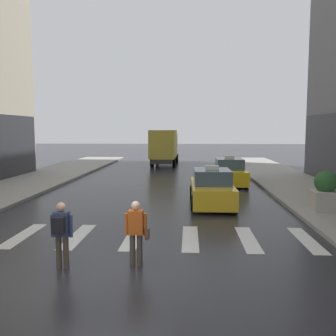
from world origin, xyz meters
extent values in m
plane|color=#26262B|center=(0.00, 0.00, 0.00)|extent=(160.00, 160.00, 0.00)
cube|color=silver|center=(-3.60, 3.00, 0.00)|extent=(0.50, 2.80, 0.01)
cube|color=silver|center=(-1.80, 3.00, 0.00)|extent=(0.50, 2.80, 0.01)
cube|color=silver|center=(0.00, 3.00, 0.00)|extent=(0.50, 2.80, 0.01)
cube|color=silver|center=(1.80, 3.00, 0.00)|extent=(0.50, 2.80, 0.01)
cube|color=silver|center=(3.60, 3.00, 0.00)|extent=(0.50, 2.80, 0.01)
cube|color=silver|center=(5.40, 3.00, 0.00)|extent=(0.50, 2.80, 0.01)
cube|color=gold|center=(2.78, 8.30, 0.56)|extent=(1.86, 4.52, 0.84)
cube|color=#384C5B|center=(2.79, 8.20, 1.30)|extent=(1.63, 2.12, 0.64)
cube|color=silver|center=(2.79, 8.20, 1.71)|extent=(0.60, 0.25, 0.18)
cylinder|color=black|center=(1.91, 9.64, 0.33)|extent=(0.23, 0.66, 0.66)
cylinder|color=black|center=(3.62, 9.67, 0.33)|extent=(0.23, 0.66, 0.66)
cylinder|color=black|center=(1.95, 6.94, 0.33)|extent=(0.23, 0.66, 0.66)
cylinder|color=black|center=(3.66, 6.97, 0.33)|extent=(0.23, 0.66, 0.66)
cube|color=#F2EAB2|center=(2.12, 10.57, 0.60)|extent=(0.20, 0.04, 0.14)
cube|color=#F2EAB2|center=(3.38, 10.58, 0.60)|extent=(0.20, 0.04, 0.14)
cube|color=yellow|center=(4.24, 14.68, 0.56)|extent=(1.86, 4.52, 0.84)
cube|color=#384C5B|center=(4.24, 14.58, 1.30)|extent=(1.63, 2.12, 0.64)
cube|color=silver|center=(4.24, 14.58, 1.71)|extent=(0.60, 0.25, 0.18)
cylinder|color=black|center=(3.37, 16.02, 0.33)|extent=(0.23, 0.66, 0.66)
cylinder|color=black|center=(5.08, 16.04, 0.33)|extent=(0.23, 0.66, 0.66)
cylinder|color=black|center=(3.41, 13.32, 0.33)|extent=(0.23, 0.66, 0.66)
cylinder|color=black|center=(5.12, 13.34, 0.33)|extent=(0.23, 0.66, 0.66)
cube|color=#F2EAB2|center=(3.58, 16.94, 0.60)|extent=(0.20, 0.04, 0.14)
cube|color=#F2EAB2|center=(4.84, 16.96, 0.60)|extent=(0.20, 0.04, 0.14)
cube|color=#2D2D2D|center=(-0.57, 26.21, 0.65)|extent=(1.94, 6.64, 0.40)
cube|color=silver|center=(-0.50, 29.51, 1.90)|extent=(2.14, 1.84, 2.10)
cube|color=#384C5B|center=(-0.48, 30.43, 2.27)|extent=(1.89, 0.08, 0.95)
cube|color=gold|center=(-0.58, 25.31, 2.10)|extent=(2.30, 4.85, 2.50)
cylinder|color=black|center=(-1.50, 29.33, 0.45)|extent=(0.30, 0.91, 0.90)
cylinder|color=black|center=(0.50, 29.29, 0.45)|extent=(0.30, 0.91, 0.90)
cylinder|color=black|center=(-1.60, 24.79, 0.45)|extent=(0.30, 0.91, 0.90)
cylinder|color=black|center=(0.40, 24.75, 0.45)|extent=(0.30, 0.91, 0.90)
cylinder|color=#473D33|center=(-1.44, 0.29, 0.41)|extent=(0.14, 0.14, 0.82)
cylinder|color=#473D33|center=(-1.26, 0.29, 0.41)|extent=(0.14, 0.14, 0.82)
cube|color=#2D3856|center=(-1.35, 0.29, 1.12)|extent=(0.36, 0.24, 0.60)
sphere|color=tan|center=(-1.35, 0.29, 1.54)|extent=(0.22, 0.22, 0.22)
cylinder|color=#2D3856|center=(-1.58, 0.29, 1.07)|extent=(0.09, 0.09, 0.55)
cylinder|color=#2D3856|center=(-1.12, 0.29, 1.07)|extent=(0.09, 0.09, 0.55)
cube|color=black|center=(-1.35, 0.07, 1.14)|extent=(0.28, 0.18, 0.40)
cylinder|color=#473D33|center=(0.35, 0.54, 0.41)|extent=(0.14, 0.14, 0.82)
cylinder|color=#473D33|center=(0.53, 0.54, 0.41)|extent=(0.14, 0.14, 0.82)
cube|color=#BF5119|center=(0.44, 0.54, 1.12)|extent=(0.36, 0.24, 0.60)
sphere|color=beige|center=(0.44, 0.54, 1.54)|extent=(0.22, 0.22, 0.22)
cylinder|color=#BF5119|center=(0.21, 0.54, 1.07)|extent=(0.09, 0.09, 0.55)
cylinder|color=#BF5119|center=(0.67, 0.54, 1.07)|extent=(0.09, 0.09, 0.55)
cube|color=brown|center=(0.72, 0.54, 0.84)|extent=(0.10, 0.20, 0.28)
cube|color=#A8A399|center=(7.25, 6.69, 0.55)|extent=(1.10, 1.10, 0.80)
sphere|color=#285628|center=(7.25, 6.69, 1.30)|extent=(0.90, 0.90, 0.90)
camera|label=1|loc=(1.74, -8.33, 3.41)|focal=39.40mm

